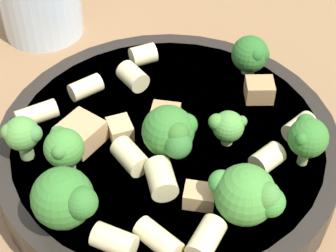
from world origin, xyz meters
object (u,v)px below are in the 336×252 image
broccoli_floret_6 (247,195)px  rigatoni_5 (161,179)px  broccoli_floret_4 (171,133)px  rigatoni_7 (299,127)px  rigatoni_1 (86,87)px  rigatoni_10 (114,241)px  chicken_chunk_0 (199,196)px  rigatoni_3 (206,239)px  broccoli_floret_3 (251,55)px  rigatoni_2 (37,114)px  rigatoni_4 (143,55)px  chicken_chunk_2 (259,90)px  chicken_chunk_1 (166,115)px  rigatoni_6 (266,162)px  chicken_chunk_3 (81,133)px  rigatoni_0 (158,239)px  pasta_bowl (168,149)px  rigatoni_8 (130,157)px  chicken_chunk_4 (120,129)px  broccoli_floret_2 (227,126)px  broccoli_floret_5 (64,198)px  broccoli_floret_7 (22,135)px  rigatoni_9 (133,77)px  broccoli_floret_1 (308,137)px  broccoli_floret_0 (64,148)px

broccoli_floret_6 → rigatoni_5: 0.06m
broccoli_floret_4 → rigatoni_7: (0.05, -0.08, -0.01)m
rigatoni_1 → broccoli_floret_4: bearing=-110.5°
broccoli_floret_4 → rigatoni_10: bearing=179.6°
rigatoni_1 → chicken_chunk_0: (-0.06, -0.12, -0.00)m
rigatoni_1 → rigatoni_3: bearing=-124.6°
broccoli_floret_3 → rigatoni_10: bearing=173.2°
rigatoni_2 → rigatoni_10: size_ratio=1.16×
rigatoni_4 → chicken_chunk_2: same height
broccoli_floret_4 → broccoli_floret_6: size_ratio=0.80×
rigatoni_7 → chicken_chunk_1: size_ratio=1.10×
rigatoni_3 → chicken_chunk_1: (0.09, 0.07, -0.00)m
rigatoni_6 → chicken_chunk_3: (-0.03, 0.13, 0.00)m
rigatoni_0 → rigatoni_6: 0.09m
pasta_bowl → chicken_chunk_0: 0.07m
rigatoni_3 → rigatoni_4: (0.14, 0.11, 0.00)m
rigatoni_5 → chicken_chunk_1: rigatoni_5 is taller
rigatoni_8 → chicken_chunk_4: 0.03m
broccoli_floret_4 → chicken_chunk_4: broccoli_floret_4 is taller
pasta_bowl → rigatoni_4: bearing=37.0°
broccoli_floret_4 → rigatoni_2: (-0.01, 0.10, -0.01)m
broccoli_floret_3 → rigatoni_6: size_ratio=1.57×
pasta_bowl → chicken_chunk_1: 0.03m
broccoli_floret_4 → rigatoni_0: bearing=-162.3°
broccoli_floret_2 → rigatoni_2: (-0.03, 0.13, -0.01)m
chicken_chunk_1 → chicken_chunk_3: (-0.04, 0.05, 0.00)m
broccoli_floret_5 → rigatoni_4: size_ratio=2.25×
broccoli_floret_7 → chicken_chunk_0: (0.01, -0.12, -0.02)m
rigatoni_8 → chicken_chunk_1: 0.05m
broccoli_floret_6 → broccoli_floret_7: broccoli_floret_6 is taller
pasta_bowl → rigatoni_8: (-0.03, 0.01, 0.02)m
pasta_bowl → broccoli_floret_5: size_ratio=5.48×
broccoli_floret_3 → rigatoni_3: (-0.17, -0.03, -0.01)m
chicken_chunk_4 → rigatoni_3: bearing=-125.2°
rigatoni_3 → rigatoni_9: same height
rigatoni_7 → broccoli_floret_6: bearing=171.3°
rigatoni_6 → rigatoni_8: 0.09m
broccoli_floret_6 → rigatoni_8: bearing=82.8°
broccoli_floret_6 → chicken_chunk_4: (0.03, 0.10, -0.02)m
rigatoni_10 → chicken_chunk_1: (0.11, 0.02, -0.00)m
pasta_bowl → broccoli_floret_1: size_ratio=6.54×
rigatoni_0 → rigatoni_5: rigatoni_5 is taller
broccoli_floret_0 → broccoli_floret_1: 0.16m
chicken_chunk_3 → chicken_chunk_4: chicken_chunk_3 is taller
broccoli_floret_5 → broccoli_floret_2: bearing=-31.5°
rigatoni_1 → rigatoni_5: 0.11m
rigatoni_10 → rigatoni_0: bearing=-63.3°
broccoli_floret_3 → rigatoni_3: size_ratio=1.24×
broccoli_floret_2 → broccoli_floret_7: (-0.07, 0.12, 0.01)m
chicken_chunk_1 → rigatoni_5: bearing=-158.9°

